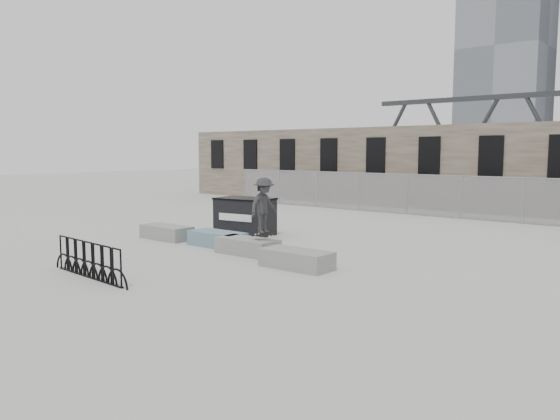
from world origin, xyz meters
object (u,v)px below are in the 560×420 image
object	(u,v)px
planter_center_left	(217,238)
bike_rack	(89,261)
dumpster	(245,216)
skateboarder	(264,205)
planter_far_left	(167,232)
planter_offset	(296,258)
planter_center_right	(247,246)

from	to	relation	value
planter_center_left	bike_rack	xyz separation A→B (m)	(0.80, -5.19, 0.17)
dumpster	skateboarder	distance (m)	4.34
planter_center_left	skateboarder	distance (m)	2.65
skateboarder	dumpster	bearing A→B (deg)	52.86
planter_far_left	skateboarder	xyz separation A→B (m)	(4.78, -0.16, 1.27)
planter_far_left	dumpster	xyz separation A→B (m)	(1.48, 2.53, 0.44)
planter_center_left	planter_offset	bearing A→B (deg)	-13.70
planter_center_left	bike_rack	world-z (taller)	bike_rack
planter_offset	planter_center_right	bearing A→B (deg)	165.46
skateboarder	planter_center_right	bearing A→B (deg)	101.15
planter_center_left	bike_rack	bearing A→B (deg)	-81.29
planter_far_left	skateboarder	world-z (taller)	skateboarder
planter_center_right	skateboarder	distance (m)	1.41
planter_far_left	dumpster	size ratio (longest dim) A/B	0.87
planter_center_right	bike_rack	size ratio (longest dim) A/B	0.56
planter_far_left	planter_offset	xyz separation A→B (m)	(6.58, -0.88, 0.00)
planter_offset	skateboarder	size ratio (longest dim) A/B	1.11
planter_center_right	planter_offset	bearing A→B (deg)	-14.54
planter_far_left	planter_offset	world-z (taller)	same
planter_center_right	skateboarder	world-z (taller)	skateboarder
planter_far_left	planter_center_right	bearing A→B (deg)	-3.49
skateboarder	planter_center_left	bearing A→B (deg)	85.04
planter_center_right	dumpster	xyz separation A→B (m)	(-2.71, 2.79, 0.44)
planter_center_left	dumpster	distance (m)	2.64
planter_center_right	planter_far_left	bearing A→B (deg)	176.51
planter_center_right	dumpster	world-z (taller)	dumpster
planter_far_left	planter_center_left	size ratio (longest dim) A/B	1.00
planter_far_left	planter_center_right	world-z (taller)	same
planter_center_right	planter_offset	world-z (taller)	same
planter_far_left	skateboarder	bearing A→B (deg)	-1.91
planter_offset	bike_rack	world-z (taller)	bike_rack
planter_center_left	planter_center_right	size ratio (longest dim) A/B	1.00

